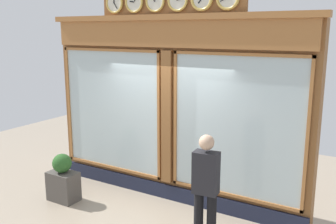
{
  "coord_description": "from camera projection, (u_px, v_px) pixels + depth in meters",
  "views": [
    {
      "loc": [
        -3.43,
        5.7,
        3.11
      ],
      "look_at": [
        0.0,
        0.0,
        1.67
      ],
      "focal_mm": 40.33,
      "sensor_mm": 36.0,
      "label": 1
    }
  ],
  "objects": [
    {
      "name": "pedestrian",
      "position": [
        206.0,
        186.0,
        5.4
      ],
      "size": [
        0.38,
        0.25,
        1.69
      ],
      "color": "black",
      "rests_on": "ground_plane"
    },
    {
      "name": "shop_facade",
      "position": [
        172.0,
        108.0,
        6.89
      ],
      "size": [
        5.22,
        0.42,
        3.89
      ],
      "color": "brown",
      "rests_on": "ground_plane"
    },
    {
      "name": "planter_box",
      "position": [
        63.0,
        186.0,
        7.01
      ],
      "size": [
        0.56,
        0.36,
        0.55
      ],
      "primitive_type": "cube",
      "color": "#4C4742",
      "rests_on": "ground_plane"
    },
    {
      "name": "planter_shrub",
      "position": [
        62.0,
        163.0,
        6.92
      ],
      "size": [
        0.35,
        0.35,
        0.35
      ],
      "primitive_type": "sphere",
      "color": "#285623",
      "rests_on": "planter_box"
    }
  ]
}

